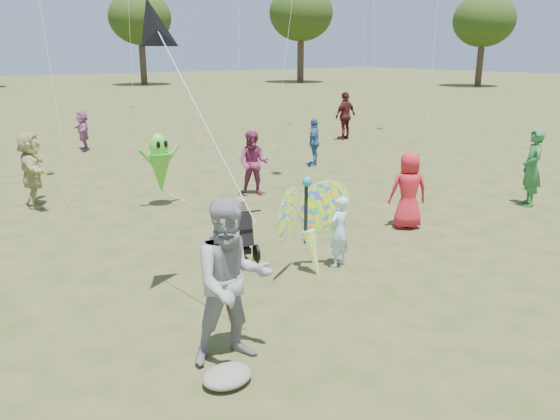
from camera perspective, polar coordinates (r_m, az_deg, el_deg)
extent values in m
plane|color=#51592B|center=(8.22, 7.46, -9.55)|extent=(160.00, 160.00, 0.00)
imported|color=#B4DCFF|center=(9.28, 6.15, -2.25)|extent=(0.51, 0.39, 1.25)
imported|color=gray|center=(6.38, -5.00, -7.48)|extent=(1.14, 0.98, 2.00)
ellipsoid|color=gray|center=(6.36, -5.54, -16.90)|extent=(0.58, 0.47, 0.18)
imported|color=red|center=(11.51, 13.27, 1.99)|extent=(0.93, 0.83, 1.59)
imported|color=#365F94|center=(17.48, 3.58, 7.10)|extent=(0.91, 0.85, 1.51)
imported|color=tan|center=(14.00, -24.51, 3.87)|extent=(0.86, 1.72, 1.78)
imported|color=#7E2A52|center=(13.80, -2.79, 4.90)|extent=(1.00, 1.01, 1.65)
imported|color=#296E36|center=(14.11, 24.84, 4.01)|extent=(0.77, 0.78, 1.82)
imported|color=#481918|center=(22.80, 6.84, 9.75)|extent=(1.18, 0.60, 1.94)
imported|color=#9D5A88|center=(21.43, -19.89, 7.81)|extent=(0.63, 1.39, 1.45)
cube|color=black|center=(9.63, -4.86, -1.98)|extent=(0.66, 0.95, 0.71)
cube|color=black|center=(9.73, -4.82, -3.82)|extent=(0.57, 0.77, 0.10)
ellipsoid|color=black|center=(9.73, -5.69, 0.24)|extent=(0.51, 0.45, 0.33)
cylinder|color=black|center=(9.36, -4.93, -5.12)|extent=(0.12, 0.30, 0.30)
cylinder|color=black|center=(9.60, -2.48, -4.51)|extent=(0.12, 0.30, 0.30)
cylinder|color=black|center=(10.14, -6.15, -3.69)|extent=(0.10, 0.23, 0.22)
cylinder|color=black|center=(9.11, -3.34, -0.18)|extent=(0.43, 0.14, 0.03)
cube|color=olive|center=(9.46, -4.77, 0.30)|extent=(0.40, 0.36, 0.26)
ellipsoid|color=#FF282C|center=(8.64, 0.85, -0.59)|extent=(0.98, 0.71, 1.24)
ellipsoid|color=#FF282C|center=(9.10, 4.66, 0.24)|extent=(0.98, 0.71, 1.24)
cylinder|color=black|center=(8.89, 2.72, -0.45)|extent=(0.06, 0.06, 1.00)
cone|color=#FF282C|center=(9.03, 3.59, -4.91)|extent=(0.36, 0.49, 0.93)
sphere|color=teal|center=(8.73, 2.85, 2.98)|extent=(0.16, 0.16, 0.16)
cone|color=black|center=(7.50, -12.72, 17.92)|extent=(0.89, 0.62, 0.81)
cylinder|color=silver|center=(6.85, -7.91, 9.06)|extent=(0.33, 1.75, 2.22)
cone|color=#50C62E|center=(13.09, -12.37, 3.79)|extent=(0.56, 0.56, 0.95)
ellipsoid|color=#50C62E|center=(12.97, -12.54, 6.59)|extent=(0.44, 0.39, 0.57)
ellipsoid|color=black|center=(12.76, -12.59, 6.66)|extent=(0.10, 0.05, 0.17)
ellipsoid|color=black|center=(12.83, -11.86, 6.76)|extent=(0.10, 0.05, 0.17)
cylinder|color=#50C62E|center=(12.89, -13.69, 5.33)|extent=(0.43, 0.10, 0.49)
cylinder|color=#50C62E|center=(13.13, -11.28, 5.68)|extent=(0.43, 0.10, 0.49)
cylinder|color=silver|center=(13.17, -10.66, 1.28)|extent=(0.61, 0.41, 0.41)
cylinder|color=#3A2D21|center=(59.96, -14.11, 14.46)|extent=(0.66, 0.67, 3.99)
ellipsoid|color=#2B4214|center=(60.01, -14.43, 18.89)|extent=(6.27, 6.27, 5.33)
cylinder|color=#3A2D21|center=(62.97, 2.16, 15.18)|extent=(0.73, 0.73, 4.41)
ellipsoid|color=#2B4214|center=(63.07, 2.21, 19.86)|extent=(6.93, 6.93, 5.89)
cylinder|color=#3A2D21|center=(59.41, 20.11, 13.85)|extent=(0.63, 0.63, 3.78)
ellipsoid|color=#2B4214|center=(59.45, 20.55, 18.09)|extent=(5.94, 5.94, 5.05)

